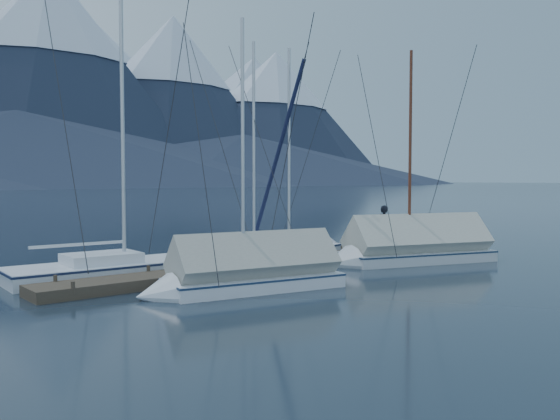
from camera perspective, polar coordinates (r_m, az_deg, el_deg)
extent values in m
plane|color=black|center=(20.59, 3.58, -6.35)|extent=(1000.00, 1000.00, 0.00)
cone|color=#475675|center=(502.50, -16.96, 9.63)|extent=(308.00, 308.00, 125.00)
cone|color=silver|center=(508.14, -17.02, 13.75)|extent=(133.24, 133.24, 52.50)
cone|color=#475675|center=(554.84, -2.51, 8.60)|extent=(286.00, 286.00, 115.00)
cone|color=silver|center=(559.16, -2.52, 12.05)|extent=(123.72, 123.72, 48.30)
cone|color=#192133|center=(326.13, -21.07, 11.91)|extent=(190.00, 190.00, 110.00)
cone|color=silver|center=(332.81, -21.18, 17.43)|extent=(82.19, 82.19, 46.20)
cone|color=#192133|center=(365.08, -10.17, 10.30)|extent=(182.40, 182.40, 100.00)
cone|color=silver|center=(370.01, -10.21, 14.83)|extent=(78.91, 78.91, 42.00)
cone|color=#192133|center=(402.62, -0.36, 8.80)|extent=(197.60, 197.60, 88.00)
cone|color=silver|center=(406.07, -0.36, 12.45)|extent=(85.48, 85.48, 36.96)
cone|color=#192133|center=(270.39, -23.90, 5.43)|extent=(390.00, 390.00, 32.00)
cone|color=#192133|center=(328.38, -3.49, 4.85)|extent=(364.00, 364.00, 28.00)
cube|color=#382D23|center=(22.04, 0.00, -5.28)|extent=(18.00, 1.50, 0.34)
cube|color=black|center=(18.87, -14.28, -7.45)|extent=(3.00, 1.30, 0.30)
cube|color=black|center=(22.07, 0.00, -5.84)|extent=(3.00, 1.30, 0.30)
cube|color=black|center=(26.28, 10.15, -4.47)|extent=(3.00, 1.30, 0.30)
cylinder|color=#382D23|center=(18.70, -20.81, -6.41)|extent=(0.12, 0.12, 0.35)
cylinder|color=#382D23|center=(17.40, -19.30, -7.07)|extent=(0.12, 0.12, 0.35)
cylinder|color=#382D23|center=(19.86, -12.55, -5.74)|extent=(0.12, 0.12, 0.35)
cylinder|color=#382D23|center=(18.64, -10.57, -6.29)|extent=(0.12, 0.12, 0.35)
cylinder|color=#382D23|center=(21.38, -5.35, -5.06)|extent=(0.12, 0.12, 0.35)
cylinder|color=#382D23|center=(20.25, -3.10, -5.51)|extent=(0.12, 0.12, 0.35)
cylinder|color=#382D23|center=(23.19, 0.80, -4.42)|extent=(0.12, 0.12, 0.35)
cylinder|color=#382D23|center=(22.15, 3.16, -4.77)|extent=(0.12, 0.12, 0.35)
cylinder|color=#382D23|center=(25.22, 6.00, -3.83)|extent=(0.12, 0.12, 0.35)
cylinder|color=#382D23|center=(24.27, 8.37, -4.12)|extent=(0.12, 0.12, 0.35)
cylinder|color=#382D23|center=(27.44, 10.39, -3.31)|extent=(0.12, 0.12, 0.35)
cylinder|color=#382D23|center=(26.57, 12.71, -3.54)|extent=(0.12, 0.12, 0.35)
cube|color=silver|center=(21.04, -15.89, -5.88)|extent=(6.93, 2.55, 0.75)
cube|color=silver|center=(21.09, -15.88, -6.80)|extent=(5.86, 1.49, 0.34)
cube|color=#162142|center=(20.99, -15.90, -5.02)|extent=(7.00, 2.58, 0.07)
cone|color=silver|center=(22.76, -6.60, -5.12)|extent=(1.34, 2.24, 2.19)
cube|color=silver|center=(20.84, -16.79, -4.46)|extent=(2.46, 1.69, 0.34)
cylinder|color=#B2B7BF|center=(21.03, -14.92, 7.63)|extent=(0.14, 0.14, 9.13)
cylinder|color=#B2B7BF|center=(20.52, -18.90, -3.16)|extent=(3.08, 0.23, 0.10)
cylinder|color=#26262B|center=(21.75, -10.71, 7.52)|extent=(0.16, 3.45, 9.14)
cube|color=silver|center=(23.65, -3.21, -4.83)|extent=(6.49, 3.07, 0.69)
cube|color=silver|center=(23.69, -3.21, -5.57)|extent=(5.42, 2.00, 0.31)
cube|color=#19194B|center=(23.61, -3.21, -4.13)|extent=(6.56, 3.10, 0.06)
cone|color=silver|center=(26.32, 2.24, -4.03)|extent=(1.45, 2.16, 2.00)
cube|color=silver|center=(23.36, -3.75, -3.69)|extent=(2.39, 1.79, 0.31)
cylinder|color=#B2B7BF|center=(23.76, -2.54, 6.09)|extent=(0.12, 0.12, 8.32)
cylinder|color=#B2B7BF|center=(22.80, -5.03, -2.68)|extent=(2.78, 0.55, 0.09)
cylinder|color=#26262B|center=(24.92, -0.06, 5.95)|extent=(0.54, 3.10, 8.33)
cube|color=silver|center=(24.69, 0.31, -4.49)|extent=(6.54, 3.57, 0.68)
cube|color=silver|center=(24.73, 0.31, -5.20)|extent=(5.40, 2.43, 0.31)
cube|color=#162544|center=(24.66, 0.31, -3.82)|extent=(6.61, 3.61, 0.06)
cone|color=silver|center=(27.66, 4.62, -3.69)|extent=(1.60, 2.21, 1.99)
cube|color=silver|center=(24.38, -0.12, -3.41)|extent=(2.47, 1.95, 0.31)
cylinder|color=#B2B7BF|center=(24.85, 0.87, 5.93)|extent=(0.12, 0.12, 8.29)
cylinder|color=#B2B7BF|center=(23.75, -1.14, -2.45)|extent=(2.73, 0.79, 0.09)
cylinder|color=#26262B|center=(26.14, 2.83, 5.78)|extent=(0.81, 3.04, 8.30)
cube|color=silver|center=(24.59, 13.08, -4.61)|extent=(6.55, 4.03, 0.66)
cube|color=silver|center=(24.63, 13.07, -5.30)|extent=(5.36, 2.80, 0.30)
cube|color=#182E49|center=(24.56, 13.08, -3.97)|extent=(6.61, 4.07, 0.06)
cone|color=silver|center=(22.80, 5.69, -5.14)|extent=(1.70, 2.34, 2.10)
cylinder|color=#592819|center=(24.18, 12.41, 5.51)|extent=(0.12, 0.12, 7.96)
cylinder|color=#592819|center=(25.06, 14.98, -2.36)|extent=(2.66, 0.96, 0.09)
cylinder|color=#26262B|center=(23.36, 9.25, 5.63)|extent=(1.01, 2.96, 7.97)
cube|color=#AEAFA4|center=(24.51, 13.10, -2.93)|extent=(6.27, 3.97, 2.23)
cube|color=white|center=(18.06, -2.46, -7.30)|extent=(5.60, 2.89, 0.63)
cube|color=white|center=(18.11, -2.46, -8.19)|extent=(4.65, 1.90, 0.29)
cube|color=navy|center=(18.01, -2.47, -6.47)|extent=(5.66, 2.92, 0.06)
cone|color=white|center=(16.94, -12.00, -8.05)|extent=(1.38, 2.00, 1.83)
cylinder|color=#B2B7BF|center=(17.62, -3.61, 5.92)|extent=(0.11, 0.11, 7.62)
cylinder|color=#B2B7BF|center=(18.36, 0.21, -4.33)|extent=(2.37, 0.54, 0.09)
cylinder|color=#26262B|center=(17.10, -7.69, 5.98)|extent=(0.54, 2.64, 7.63)
cube|color=#A2A298|center=(17.95, -2.47, -5.12)|extent=(5.35, 2.88, 1.94)
imported|color=black|center=(25.97, 10.00, -1.61)|extent=(0.60, 0.77, 1.87)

